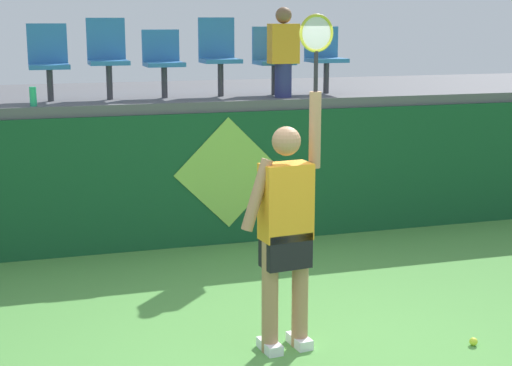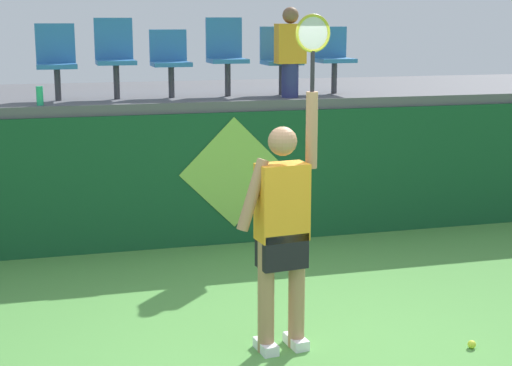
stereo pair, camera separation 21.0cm
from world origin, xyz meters
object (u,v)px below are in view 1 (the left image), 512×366
(stadium_chair_0, at_px, (48,59))
(stadium_chair_4, at_px, (272,57))
(water_bottle, at_px, (33,97))
(tennis_player, at_px, (286,226))
(tennis_ball, at_px, (473,342))
(stadium_chair_3, at_px, (219,53))
(stadium_chair_2, at_px, (163,59))
(spectator_0, at_px, (283,51))
(stadium_chair_5, at_px, (324,55))
(stadium_chair_1, at_px, (108,54))

(stadium_chair_0, distance_m, stadium_chair_4, 2.65)
(water_bottle, relative_size, stadium_chair_4, 0.25)
(tennis_player, bearing_deg, tennis_ball, -15.10)
(water_bottle, height_order, stadium_chair_3, stadium_chair_3)
(tennis_ball, xyz_separation_m, stadium_chair_2, (-1.70, 4.08, 2.06))
(tennis_ball, xyz_separation_m, stadium_chair_3, (-1.02, 4.09, 2.12))
(tennis_player, bearing_deg, stadium_chair_3, 83.46)
(water_bottle, bearing_deg, stadium_chair_3, 14.41)
(tennis_ball, relative_size, spectator_0, 0.06)
(stadium_chair_0, height_order, spectator_0, spectator_0)
(stadium_chair_4, xyz_separation_m, spectator_0, (0.00, -0.41, 0.08))
(stadium_chair_5, bearing_deg, water_bottle, -171.17)
(stadium_chair_0, distance_m, stadium_chair_3, 1.97)
(spectator_0, bearing_deg, water_bottle, -177.11)
(stadium_chair_1, xyz_separation_m, spectator_0, (1.99, -0.41, 0.03))
(water_bottle, height_order, spectator_0, spectator_0)
(stadium_chair_2, distance_m, spectator_0, 1.41)
(stadium_chair_0, distance_m, stadium_chair_2, 1.29)
(tennis_player, distance_m, stadium_chair_5, 4.25)
(stadium_chair_0, relative_size, stadium_chair_5, 1.05)
(stadium_chair_4, bearing_deg, tennis_player, -106.55)
(stadium_chair_5, distance_m, spectator_0, 0.79)
(spectator_0, bearing_deg, stadium_chair_5, 30.70)
(stadium_chair_1, distance_m, spectator_0, 2.03)
(tennis_player, distance_m, stadium_chair_4, 4.01)
(stadium_chair_0, bearing_deg, stadium_chair_2, -0.38)
(stadium_chair_1, relative_size, stadium_chair_3, 1.00)
(stadium_chair_0, xyz_separation_m, stadium_chair_2, (1.29, -0.01, -0.02))
(stadium_chair_1, bearing_deg, stadium_chair_0, -179.81)
(stadium_chair_1, bearing_deg, stadium_chair_5, -0.21)
(tennis_ball, xyz_separation_m, water_bottle, (-3.20, 3.54, 1.71))
(stadium_chair_3, bearing_deg, stadium_chair_2, -179.05)
(tennis_player, relative_size, stadium_chair_3, 2.80)
(tennis_player, xyz_separation_m, stadium_chair_0, (-1.55, 3.70, 1.12))
(stadium_chair_2, relative_size, spectator_0, 0.75)
(stadium_chair_0, bearing_deg, stadium_chair_4, -0.10)
(stadium_chair_0, bearing_deg, stadium_chair_1, 0.19)
(tennis_player, bearing_deg, stadium_chair_1, 103.50)
(water_bottle, relative_size, stadium_chair_0, 0.24)
(tennis_ball, relative_size, stadium_chair_3, 0.07)
(stadium_chair_1, xyz_separation_m, stadium_chair_2, (0.64, -0.01, -0.06))
(water_bottle, height_order, stadium_chair_2, stadium_chair_2)
(stadium_chair_2, xyz_separation_m, stadium_chair_3, (0.68, 0.01, 0.06))
(water_bottle, height_order, stadium_chair_4, stadium_chair_4)
(stadium_chair_3, bearing_deg, tennis_ball, -75.95)
(tennis_ball, relative_size, stadium_chair_1, 0.07)
(tennis_player, height_order, stadium_chair_1, tennis_player)
(spectator_0, bearing_deg, tennis_ball, -84.56)
(water_bottle, bearing_deg, spectator_0, 2.89)
(tennis_player, xyz_separation_m, stadium_chair_2, (-0.25, 3.69, 1.09))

